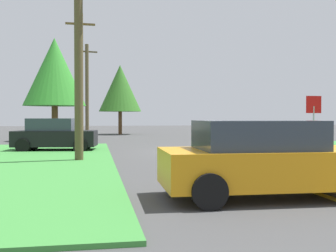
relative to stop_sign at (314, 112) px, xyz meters
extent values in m
plane|color=#414141|center=(-5.50, 0.92, -1.93)|extent=(120.00, 120.00, 0.00)
cube|color=yellow|center=(-5.50, -7.08, -1.92)|extent=(0.20, 14.00, 0.01)
cylinder|color=#9EA0A8|center=(0.00, 0.00, -0.82)|extent=(0.07, 0.07, 2.21)
cube|color=red|center=(0.00, 0.00, 0.36)|extent=(0.83, 0.13, 0.83)
cube|color=black|center=(-12.26, 2.56, -1.29)|extent=(4.11, 2.19, 0.76)
cube|color=#2D3842|center=(-12.44, 2.58, -0.61)|extent=(2.33, 1.77, 0.60)
cylinder|color=black|center=(-10.83, 3.24, -1.59)|extent=(0.70, 0.30, 0.68)
cylinder|color=black|center=(-11.04, 1.55, -1.59)|extent=(0.70, 0.30, 0.68)
cylinder|color=black|center=(-13.49, 3.56, -1.59)|extent=(0.70, 0.30, 0.68)
cylinder|color=black|center=(-13.69, 1.88, -1.59)|extent=(0.70, 0.30, 0.68)
cube|color=orange|center=(-6.77, -10.22, -1.29)|extent=(4.48, 2.07, 0.76)
cube|color=#2D3842|center=(-7.01, -10.22, -0.61)|extent=(2.48, 1.79, 0.60)
cylinder|color=black|center=(-5.24, -9.29, -1.59)|extent=(0.68, 0.23, 0.68)
cylinder|color=black|center=(-8.25, -9.22, -1.59)|extent=(0.68, 0.23, 0.68)
cylinder|color=black|center=(-8.29, -11.15, -1.59)|extent=(0.68, 0.23, 0.68)
cylinder|color=brown|center=(-10.94, -2.47, 1.59)|extent=(0.32, 0.32, 7.04)
cylinder|color=brown|center=(-11.22, 7.79, 2.10)|extent=(0.33, 0.33, 8.06)
cube|color=brown|center=(-11.22, 7.79, 5.49)|extent=(1.80, 0.26, 0.12)
cylinder|color=brown|center=(-11.03, 18.06, 2.04)|extent=(0.31, 0.31, 7.94)
cube|color=brown|center=(-11.03, 18.06, 5.38)|extent=(1.78, 0.53, 0.12)
cylinder|color=brown|center=(-7.96, 21.90, -0.82)|extent=(0.35, 0.35, 2.21)
cone|color=#2F6C20|center=(-7.96, 21.90, 2.53)|extent=(4.08, 4.08, 4.49)
cylinder|color=brown|center=(-13.17, 12.07, -0.69)|extent=(0.44, 0.44, 2.48)
cone|color=#318B2A|center=(-13.17, 12.07, 2.96)|extent=(4.38, 4.38, 4.82)
camera|label=1|loc=(-10.33, -18.43, -0.23)|focal=44.45mm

